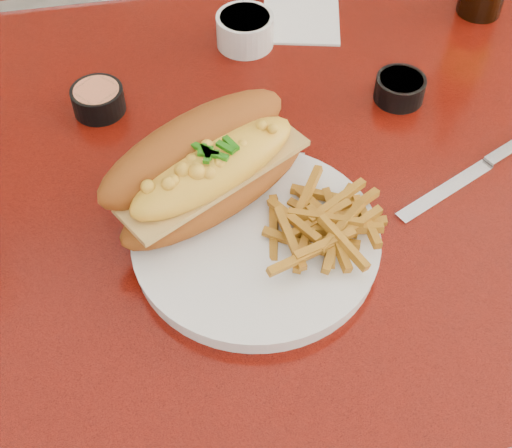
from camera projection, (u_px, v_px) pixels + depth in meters
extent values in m
plane|color=beige|center=(296.00, 422.00, 1.47)|extent=(8.00, 8.00, 0.00)
cube|color=#B4190B|center=(322.00, 171.00, 0.89)|extent=(1.20, 0.80, 0.04)
cylinder|color=silver|center=(306.00, 329.00, 1.18)|extent=(0.09, 0.09, 0.72)
cylinder|color=silver|center=(296.00, 419.00, 1.46)|extent=(0.52, 0.52, 0.03)
cube|color=maroon|center=(232.00, 93.00, 1.78)|extent=(1.20, 0.50, 0.45)
cylinder|color=white|center=(256.00, 242.00, 0.78)|extent=(0.34, 0.34, 0.02)
cylinder|color=white|center=(256.00, 236.00, 0.77)|extent=(0.35, 0.35, 0.00)
ellipsoid|color=#974D18|center=(216.00, 188.00, 0.78)|extent=(0.25, 0.19, 0.05)
cube|color=tan|center=(215.00, 175.00, 0.77)|extent=(0.23, 0.17, 0.01)
ellipsoid|color=yellow|center=(214.00, 167.00, 0.76)|extent=(0.22, 0.17, 0.05)
ellipsoid|color=#974D18|center=(195.00, 147.00, 0.77)|extent=(0.26, 0.20, 0.10)
cube|color=silver|center=(300.00, 205.00, 0.80)|extent=(0.03, 0.11, 0.00)
cube|color=silver|center=(298.00, 162.00, 0.84)|extent=(0.02, 0.03, 0.00)
cylinder|color=white|center=(245.00, 30.00, 1.00)|extent=(0.10, 0.10, 0.04)
cylinder|color=black|center=(245.00, 18.00, 0.98)|extent=(0.09, 0.09, 0.01)
cylinder|color=black|center=(98.00, 100.00, 0.92)|extent=(0.08, 0.08, 0.03)
cylinder|color=#E57E53|center=(96.00, 92.00, 0.90)|extent=(0.07, 0.07, 0.01)
cylinder|color=black|center=(400.00, 89.00, 0.93)|extent=(0.07, 0.07, 0.03)
cylinder|color=#E57E53|center=(401.00, 81.00, 0.92)|extent=(0.06, 0.06, 0.01)
cube|color=silver|center=(445.00, 191.00, 0.84)|extent=(0.14, 0.08, 0.00)
cube|color=silver|center=(511.00, 148.00, 0.88)|extent=(0.08, 0.05, 0.01)
cube|color=white|center=(301.00, 21.00, 1.05)|extent=(0.13, 0.13, 0.00)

